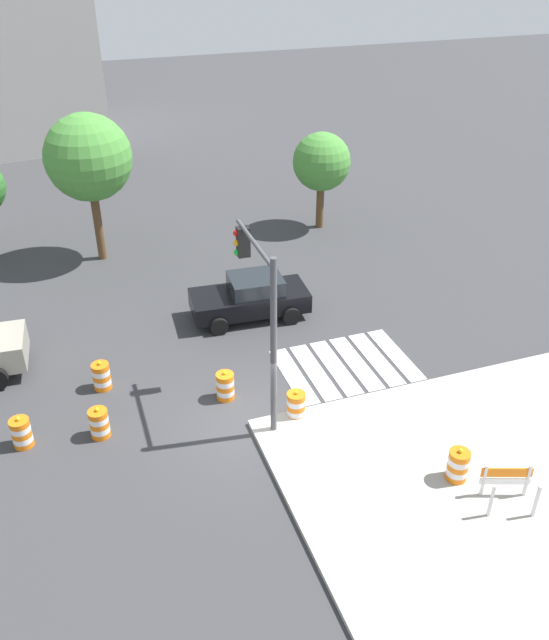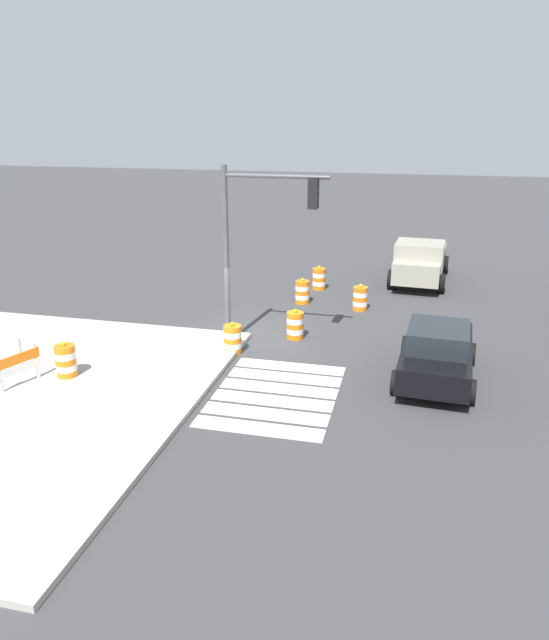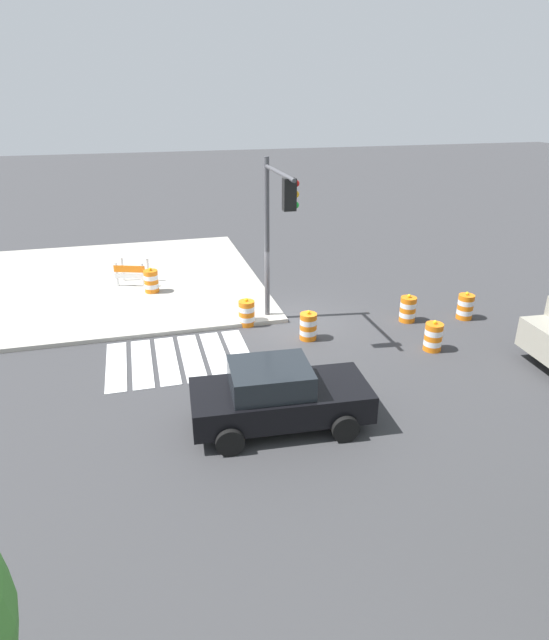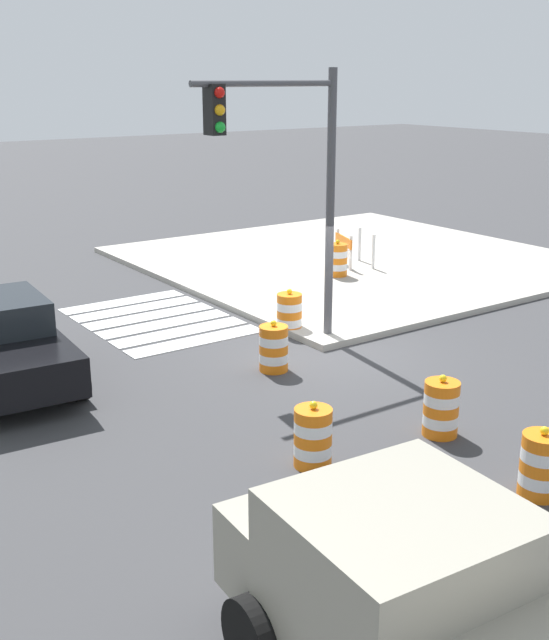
# 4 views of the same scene
# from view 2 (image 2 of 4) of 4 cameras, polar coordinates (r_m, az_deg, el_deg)

# --- Properties ---
(ground_plane) EXTENTS (120.00, 120.00, 0.00)m
(ground_plane) POSITION_cam_2_polar(r_m,az_deg,el_deg) (19.92, -2.25, -1.66)
(ground_plane) COLOR #38383A
(crosswalk_stripes) EXTENTS (4.35, 3.20, 0.02)m
(crosswalk_stripes) POSITION_cam_2_polar(r_m,az_deg,el_deg) (15.94, 0.12, -7.13)
(crosswalk_stripes) COLOR silver
(crosswalk_stripes) RESTS_ON ground
(sports_car) EXTENTS (4.42, 2.36, 1.63)m
(sports_car) POSITION_cam_2_polar(r_m,az_deg,el_deg) (17.13, 15.31, -2.99)
(sports_car) COLOR black
(sports_car) RESTS_ON ground
(pickup_truck) EXTENTS (5.27, 2.63, 1.92)m
(pickup_truck) POSITION_cam_2_polar(r_m,az_deg,el_deg) (26.94, 13.76, 5.49)
(pickup_truck) COLOR gray
(pickup_truck) RESTS_ON ground
(traffic_barrel_near_corner) EXTENTS (0.56, 0.56, 1.02)m
(traffic_barrel_near_corner) POSITION_cam_2_polar(r_m,az_deg,el_deg) (18.51, -4.04, -1.85)
(traffic_barrel_near_corner) COLOR orange
(traffic_barrel_near_corner) RESTS_ON ground
(traffic_barrel_crosswalk_end) EXTENTS (0.56, 0.56, 1.02)m
(traffic_barrel_crosswalk_end) POSITION_cam_2_polar(r_m,az_deg,el_deg) (19.69, 1.99, -0.50)
(traffic_barrel_crosswalk_end) COLOR orange
(traffic_barrel_crosswalk_end) RESTS_ON ground
(traffic_barrel_median_near) EXTENTS (0.56, 0.56, 1.02)m
(traffic_barrel_median_near) POSITION_cam_2_polar(r_m,az_deg,el_deg) (23.42, 2.68, 2.70)
(traffic_barrel_median_near) COLOR orange
(traffic_barrel_median_near) RESTS_ON ground
(traffic_barrel_median_far) EXTENTS (0.56, 0.56, 1.02)m
(traffic_barrel_median_far) POSITION_cam_2_polar(r_m,az_deg,el_deg) (22.80, 8.21, 2.06)
(traffic_barrel_median_far) COLOR orange
(traffic_barrel_median_far) RESTS_ON ground
(traffic_barrel_far_curb) EXTENTS (0.56, 0.56, 1.02)m
(traffic_barrel_far_curb) POSITION_cam_2_polar(r_m,az_deg,el_deg) (25.38, 4.28, 3.96)
(traffic_barrel_far_curb) COLOR orange
(traffic_barrel_far_curb) RESTS_ON ground
(traffic_barrel_on_sidewalk) EXTENTS (0.56, 0.56, 1.02)m
(traffic_barrel_on_sidewalk) POSITION_cam_2_polar(r_m,az_deg,el_deg) (17.48, -19.37, -3.70)
(traffic_barrel_on_sidewalk) COLOR orange
(traffic_barrel_on_sidewalk) RESTS_ON sidewalk_corner
(construction_barricade) EXTENTS (1.42, 1.15, 1.00)m
(construction_barricade) POSITION_cam_2_polar(r_m,az_deg,el_deg) (17.46, -23.62, -3.88)
(construction_barricade) COLOR silver
(construction_barricade) RESTS_ON sidewalk_corner
(traffic_light_pole) EXTENTS (0.47, 3.29, 5.50)m
(traffic_light_pole) POSITION_cam_2_polar(r_m,az_deg,el_deg) (18.18, -1.28, 9.13)
(traffic_light_pole) COLOR #4C4C51
(traffic_light_pole) RESTS_ON sidewalk_corner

